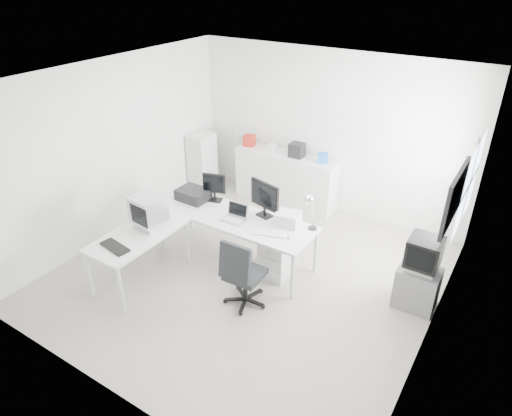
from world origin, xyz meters
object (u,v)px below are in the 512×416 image
Objects in this scene: drawer_pedestal at (278,255)px; laptop at (234,214)px; lcd_monitor_large at (265,199)px; filing_cabinet at (202,162)px; laser_printer at (288,219)px; crt_monitor at (148,210)px; sideboard at (286,179)px; lcd_monitor_small at (214,187)px; tv_cabinet at (417,287)px; side_desk at (141,257)px; main_desk at (236,238)px; office_chair at (245,271)px; crt_tv at (424,255)px; inkjet_printer at (193,194)px.

laptop is (-0.65, -0.15, 0.56)m from drawer_pedestal.
filing_cabinet is at bearing 161.98° from lcd_monitor_large.
laser_printer is 1.93m from crt_monitor.
lcd_monitor_small is at bearing -98.51° from sideboard.
side_desk is at bearing -156.22° from tv_cabinet.
laser_printer reaches higher than main_desk.
side_desk is 1.24× the size of filing_cabinet.
lcd_monitor_small is 0.79× the size of tv_cabinet.
side_desk is at bearing -127.69° from main_desk.
office_chair is (0.62, -0.64, -0.35)m from laptop.
crt_monitor reaches higher than main_desk.
laptop reaches higher than main_desk.
lcd_monitor_large is at bearing 35.54° from main_desk.
lcd_monitor_large reaches higher than crt_tv.
filing_cabinet is (-1.97, 1.75, -0.29)m from laptop.
side_desk is 1.43m from laptop.
office_chair is (-0.08, -0.96, -0.33)m from laser_printer.
inkjet_printer is 2.05m from sideboard.
crt_tv is (3.43, 1.51, 0.42)m from side_desk.
tv_cabinet is at bearing 9.07° from main_desk.
lcd_monitor_small is (0.30, 0.15, 0.14)m from inkjet_printer.
laptop is 2.65m from filing_cabinet.
filing_cabinet is at bearing 148.59° from drawer_pedestal.
sideboard reaches higher than main_desk.
office_chair reaches higher than inkjet_printer.
laptop is at bearing 132.23° from office_chair.
office_chair is (1.52, -0.84, -0.33)m from inkjet_printer.
crt_tv is at bearing 9.07° from main_desk.
lcd_monitor_large is 0.44m from laser_printer.
laser_printer is 0.29× the size of filing_cabinet.
crt_monitor reaches higher than drawer_pedestal.
lcd_monitor_large reaches higher than laptop.
main_desk is 4.67× the size of crt_monitor.
office_chair is at bearing -103.38° from laser_printer.
sideboard is at bearing 85.30° from crt_monitor.
crt_tv is 0.26× the size of sideboard.
crt_monitor is at bearing -101.12° from sideboard.
laser_printer is 0.58× the size of tv_cabinet.
main_desk is at bearing -175.91° from drawer_pedestal.
sideboard is (0.27, 1.79, -0.50)m from lcd_monitor_small.
drawer_pedestal is at bearing -169.11° from tv_cabinet.
drawer_pedestal is 1.81× the size of laptop.
main_desk is 5.05× the size of inkjet_printer.
crt_tv reaches higher than inkjet_printer.
sideboard is at bearing 107.16° from office_chair.
lcd_monitor_large is at bearing -175.85° from tv_cabinet.
lcd_monitor_small is 0.88× the size of crt_monitor.
laser_printer is at bearing -60.44° from sideboard.
lcd_monitor_large is at bearing 48.93° from crt_monitor.
lcd_monitor_small is at bearing 170.27° from laser_printer.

